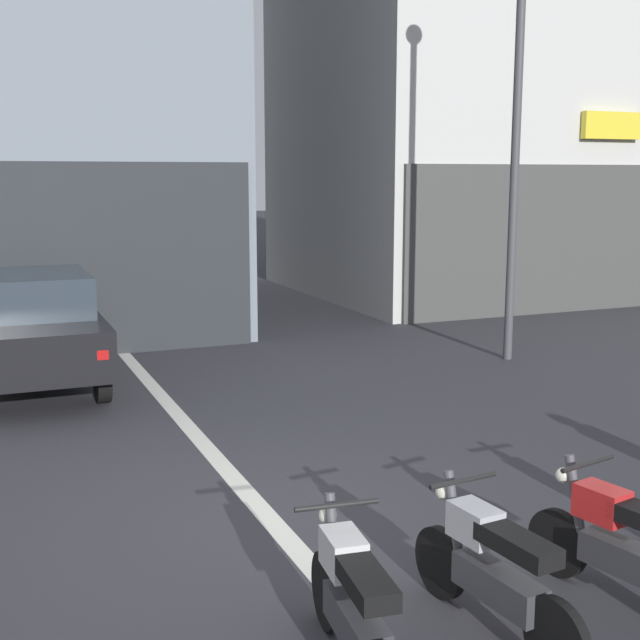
% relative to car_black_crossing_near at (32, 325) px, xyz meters
% --- Properties ---
extents(ground_plane, '(120.00, 120.00, 0.00)m').
position_rel_car_black_crossing_near_xyz_m(ground_plane, '(1.55, -5.89, -0.89)').
color(ground_plane, '#333338').
extents(lane_centre_line, '(0.20, 18.00, 0.01)m').
position_rel_car_black_crossing_near_xyz_m(lane_centre_line, '(1.55, 0.11, -0.88)').
color(lane_centre_line, silver).
rests_on(lane_centre_line, ground).
extents(car_black_crossing_near, '(1.79, 4.11, 1.64)m').
position_rel_car_black_crossing_near_xyz_m(car_black_crossing_near, '(0.00, 0.00, 0.00)').
color(car_black_crossing_near, black).
rests_on(car_black_crossing_near, ground).
extents(street_lamp, '(0.36, 0.36, 7.00)m').
position_rel_car_black_crossing_near_xyz_m(street_lamp, '(7.31, -1.12, 3.36)').
color(street_lamp, '#47474C').
rests_on(street_lamp, ground).
extents(motorcycle_white_row_leftmost, '(0.55, 1.67, 0.98)m').
position_rel_car_black_crossing_near_xyz_m(motorcycle_white_row_leftmost, '(1.25, -8.12, -0.43)').
color(motorcycle_white_row_leftmost, black).
rests_on(motorcycle_white_row_leftmost, ground).
extents(motorcycle_silver_row_left_mid, '(0.55, 1.67, 0.98)m').
position_rel_car_black_crossing_near_xyz_m(motorcycle_silver_row_left_mid, '(2.28, -8.06, -0.43)').
color(motorcycle_silver_row_left_mid, black).
rests_on(motorcycle_silver_row_left_mid, ground).
extents(motorcycle_red_row_centre, '(0.55, 1.65, 0.98)m').
position_rel_car_black_crossing_near_xyz_m(motorcycle_red_row_centre, '(3.32, -8.11, -0.43)').
color(motorcycle_red_row_centre, black).
rests_on(motorcycle_red_row_centre, ground).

